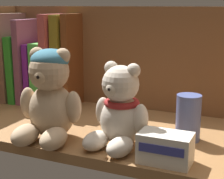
% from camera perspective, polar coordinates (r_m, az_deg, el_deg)
% --- Properties ---
extents(shelf_board, '(0.76, 0.32, 0.02)m').
position_cam_1_polar(shelf_board, '(0.77, 1.14, -6.86)').
color(shelf_board, olive).
rests_on(shelf_board, ground).
extents(shelf_back_panel, '(0.78, 0.01, 0.27)m').
position_cam_1_polar(shelf_back_panel, '(0.88, 5.35, 4.16)').
color(shelf_back_panel, brown).
rests_on(shelf_back_panel, ground).
extents(book_0, '(0.02, 0.14, 0.23)m').
position_cam_1_polar(book_0, '(1.02, -14.65, 5.04)').
color(book_0, '#7F604E').
rests_on(book_0, shelf_board).
extents(book_1, '(0.02, 0.14, 0.17)m').
position_cam_1_polar(book_1, '(1.01, -13.50, 3.39)').
color(book_1, green).
rests_on(book_1, shelf_board).
extents(book_2, '(0.02, 0.14, 0.22)m').
position_cam_1_polar(book_2, '(0.99, -12.49, 4.52)').
color(book_2, '#814B65').
rests_on(book_2, shelf_board).
extents(book_3, '(0.02, 0.12, 0.16)m').
position_cam_1_polar(book_3, '(0.99, -11.40, 2.72)').
color(book_3, '#75219C').
rests_on(book_3, shelf_board).
extents(book_4, '(0.03, 0.12, 0.16)m').
position_cam_1_polar(book_4, '(0.97, -10.03, 2.71)').
color(book_4, '#4CBB49').
rests_on(book_4, shelf_board).
extents(book_5, '(0.02, 0.14, 0.23)m').
position_cam_1_polar(book_5, '(0.95, -8.61, 4.71)').
color(book_5, '#AC4646').
rests_on(book_5, shelf_board).
extents(book_6, '(0.02, 0.11, 0.23)m').
position_cam_1_polar(book_6, '(0.93, -7.28, 4.59)').
color(book_6, olive).
rests_on(book_6, shelf_board).
extents(book_7, '(0.02, 0.10, 0.23)m').
position_cam_1_polar(book_7, '(0.92, -6.00, 4.58)').
color(book_7, brown).
rests_on(book_7, shelf_board).
extents(teddy_bear_larger, '(0.13, 0.13, 0.18)m').
position_cam_1_polar(teddy_bear_larger, '(0.69, -9.84, -1.16)').
color(teddy_bear_larger, tan).
rests_on(teddy_bear_larger, shelf_board).
extents(teddy_bear_smaller, '(0.11, 0.12, 0.15)m').
position_cam_1_polar(teddy_bear_smaller, '(0.65, 1.17, -3.49)').
color(teddy_bear_smaller, beige).
rests_on(teddy_bear_smaller, shelf_board).
extents(pillar_candle, '(0.05, 0.05, 0.09)m').
position_cam_1_polar(pillar_candle, '(0.70, 11.91, -4.37)').
color(pillar_candle, '#4C5B99').
rests_on(pillar_candle, shelf_board).
extents(small_product_box, '(0.09, 0.05, 0.05)m').
position_cam_1_polar(small_product_box, '(0.60, 8.39, -9.09)').
color(small_product_box, silver).
rests_on(small_product_box, shelf_board).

